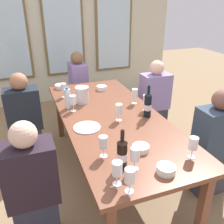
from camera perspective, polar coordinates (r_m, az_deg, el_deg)
name	(u,v)px	position (r m, az deg, el deg)	size (l,w,h in m)	color
ground_plane	(111,173)	(2.92, -0.17, -13.98)	(12.00, 12.00, 0.00)	#8A6E4C
back_wall_with_windows	(63,22)	(4.67, -11.43, 19.94)	(4.17, 0.10, 2.90)	beige
dining_table	(111,121)	(2.55, -0.19, -2.22)	(0.97, 2.27, 0.74)	brown
white_plate_0	(87,127)	(2.29, -5.85, -3.59)	(0.25, 0.25, 0.01)	white
metal_pitcher	(82,95)	(2.81, -6.95, 3.99)	(0.16, 0.16, 0.19)	silver
wine_bottle_0	(122,154)	(1.74, 2.36, -9.65)	(0.08, 0.08, 0.30)	black
wine_bottle_1	(148,105)	(2.47, 8.32, 1.67)	(0.08, 0.08, 0.33)	black
tasting_bowl_0	(60,86)	(3.35, -11.91, 5.86)	(0.15, 0.15, 0.05)	white
tasting_bowl_1	(102,88)	(3.22, -2.42, 5.63)	(0.13, 0.13, 0.05)	white
tasting_bowl_2	(166,169)	(1.77, 12.46, -12.91)	(0.13, 0.13, 0.05)	white
tasting_bowl_3	(140,148)	(1.96, 6.59, -8.36)	(0.14, 0.14, 0.05)	white
water_bottle	(68,98)	(2.68, -10.28, 3.11)	(0.06, 0.06, 0.24)	white
wine_glass_0	(64,88)	(3.00, -11.19, 5.52)	(0.07, 0.07, 0.17)	white
wine_glass_1	(135,94)	(2.77, 5.30, 4.24)	(0.07, 0.07, 0.17)	white
wine_glass_2	(103,143)	(1.84, -2.02, -7.28)	(0.07, 0.07, 0.17)	white
wine_glass_3	(119,110)	(2.37, 1.62, 0.57)	(0.07, 0.07, 0.17)	white
wine_glass_4	(193,144)	(1.92, 18.40, -7.13)	(0.07, 0.07, 0.17)	white
wine_glass_5	(135,155)	(1.72, 5.39, -9.85)	(0.07, 0.07, 0.17)	white
wine_glass_6	(146,100)	(2.61, 7.96, 2.76)	(0.07, 0.07, 0.17)	white
wine_glass_7	(73,100)	(2.60, -9.10, 2.71)	(0.07, 0.07, 0.17)	white
wine_glass_8	(117,169)	(1.58, 1.20, -13.13)	(0.07, 0.07, 0.17)	white
wine_glass_9	(130,177)	(1.54, 4.18, -14.80)	(0.07, 0.07, 0.17)	white
seated_person_0	(33,191)	(2.02, -17.88, -17.11)	(0.38, 0.24, 1.11)	#2B2E40
seated_person_1	(213,146)	(2.60, 22.45, -7.38)	(0.38, 0.24, 1.11)	#343640
seated_person_2	(25,122)	(3.03, -19.52, -2.11)	(0.38, 0.24, 1.11)	#313534
seated_person_3	(154,103)	(3.42, 9.78, 2.17)	(0.38, 0.24, 1.11)	#2F3339
seated_person_4	(79,89)	(3.92, -7.76, 5.34)	(0.24, 0.38, 1.11)	#2A362D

